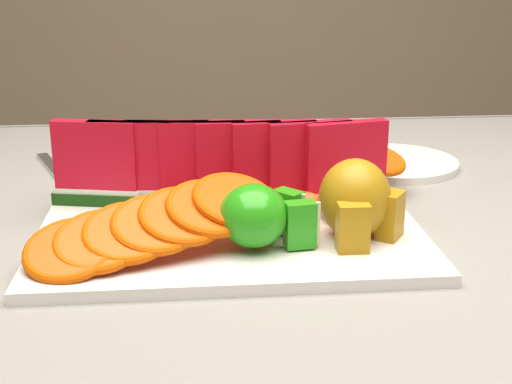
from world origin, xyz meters
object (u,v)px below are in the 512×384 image
(side_plate, at_px, (393,163))
(fork, at_px, (56,168))
(pear_cluster, at_px, (357,201))
(apple_cluster, at_px, (260,216))
(platter, at_px, (230,229))

(side_plate, xyz_separation_m, fork, (-0.47, 0.03, -0.00))
(fork, bearing_deg, side_plate, -3.38)
(pear_cluster, xyz_separation_m, fork, (-0.35, 0.31, -0.05))
(pear_cluster, distance_m, fork, 0.47)
(apple_cluster, distance_m, side_plate, 0.37)
(pear_cluster, bearing_deg, platter, 159.00)
(side_plate, bearing_deg, apple_cluster, -125.99)
(pear_cluster, bearing_deg, fork, 138.74)
(apple_cluster, distance_m, fork, 0.42)
(apple_cluster, relative_size, fork, 0.56)
(apple_cluster, xyz_separation_m, side_plate, (0.22, 0.30, -0.04))
(apple_cluster, bearing_deg, fork, 127.71)
(apple_cluster, distance_m, pear_cluster, 0.10)
(side_plate, bearing_deg, fork, 176.62)
(platter, relative_size, side_plate, 1.68)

